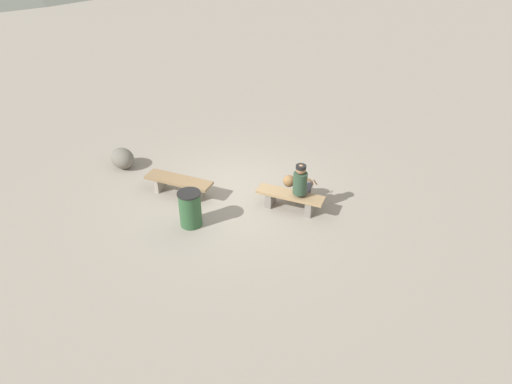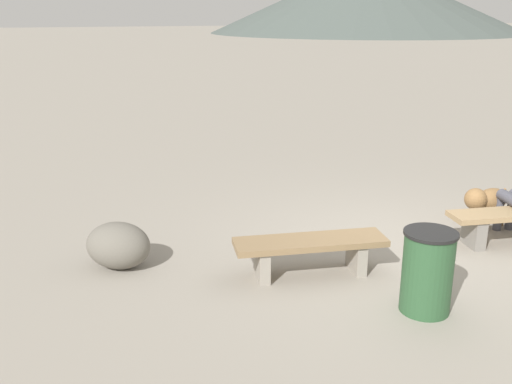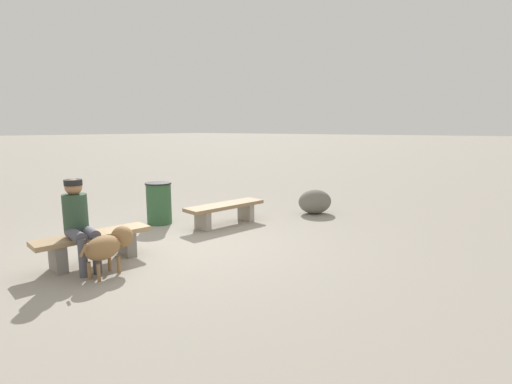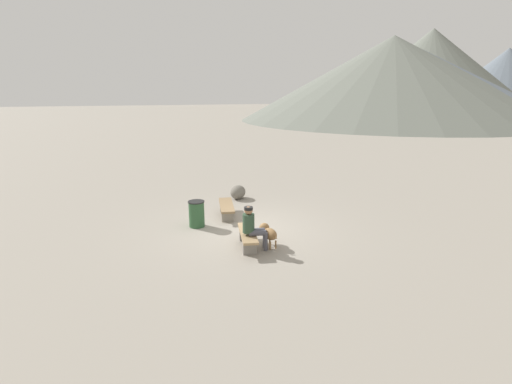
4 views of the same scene
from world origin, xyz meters
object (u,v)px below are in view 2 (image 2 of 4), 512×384
Objects in this scene: dog at (486,200)px; boulder at (118,245)px; bench_left at (310,249)px; bench_right at (510,221)px; trash_bin at (427,272)px.

dog is 1.09× the size of boulder.
boulder is at bearing 164.47° from bench_left.
boulder is (-1.96, 0.93, -0.04)m from bench_left.
bench_right is at bearing 8.54° from bench_left.
bench_left is at bearing 121.88° from trash_bin.
bench_left is 2.31× the size of boulder.
trash_bin reaches higher than bench_left.
bench_right is 1.95× the size of trash_bin.
dog is 4.83m from boulder.
bench_left is 2.74m from bench_right.
dog reaches higher than boulder.
dog reaches higher than bench_left.
bench_left is at bearing -25.44° from boulder.
trash_bin is (-2.14, -1.62, 0.02)m from dog.
bench_right is at bearing 27.61° from trash_bin.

